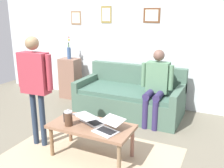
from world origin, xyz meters
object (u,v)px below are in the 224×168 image
(laptop_left, at_px, (91,120))
(flower_vase, at_px, (69,51))
(side_shelf, at_px, (70,78))
(person_seated, at_px, (156,83))
(french_press, at_px, (68,118))
(coffee_table, at_px, (91,129))
(laptop_center, at_px, (108,127))
(person_standing, at_px, (35,78))
(couch, at_px, (130,98))

(laptop_left, height_order, flower_vase, flower_vase)
(laptop_left, distance_m, side_shelf, 2.47)
(person_seated, bearing_deg, french_press, 64.69)
(coffee_table, xyz_separation_m, side_shelf, (1.65, -1.92, 0.04))
(laptop_center, relative_size, flower_vase, 0.85)
(french_press, height_order, flower_vase, flower_vase)
(laptop_left, bearing_deg, french_press, 40.53)
(coffee_table, xyz_separation_m, person_standing, (0.84, 0.05, 0.61))
(flower_vase, bearing_deg, side_shelf, 127.49)
(side_shelf, xyz_separation_m, person_seated, (-2.11, 0.53, 0.28))
(laptop_left, distance_m, person_seated, 1.45)
(couch, height_order, laptop_left, couch)
(laptop_left, xyz_separation_m, french_press, (0.22, 0.19, 0.05))
(couch, distance_m, coffee_table, 1.63)
(french_press, xyz_separation_m, flower_vase, (1.39, -2.06, 0.51))
(couch, height_order, coffee_table, couch)
(side_shelf, bearing_deg, flower_vase, -52.51)
(person_seated, bearing_deg, flower_vase, -14.07)
(laptop_left, relative_size, laptop_center, 1.09)
(laptop_center, bearing_deg, laptop_left, -18.84)
(coffee_table, relative_size, flower_vase, 2.30)
(couch, xyz_separation_m, person_standing, (0.75, 1.67, 0.71))
(french_press, relative_size, person_standing, 0.14)
(laptop_center, relative_size, person_seated, 0.32)
(person_standing, height_order, person_seated, person_standing)
(person_standing, bearing_deg, french_press, 171.68)
(side_shelf, height_order, person_seated, person_seated)
(laptop_center, distance_m, french_press, 0.54)
(french_press, distance_m, side_shelf, 2.49)
(flower_vase, xyz_separation_m, person_seated, (-2.11, 0.53, -0.34))
(couch, bearing_deg, side_shelf, -10.99)
(coffee_table, distance_m, side_shelf, 2.53)
(person_standing, bearing_deg, couch, -114.10)
(person_standing, bearing_deg, coffee_table, -176.52)
(laptop_center, xyz_separation_m, person_standing, (1.12, -0.00, 0.51))
(laptop_center, height_order, side_shelf, side_shelf)
(laptop_left, relative_size, flower_vase, 0.93)
(couch, distance_m, laptop_center, 1.73)
(person_standing, bearing_deg, flower_vase, -67.75)
(french_press, distance_m, person_seated, 1.70)
(laptop_left, distance_m, flower_vase, 2.53)
(flower_vase, bearing_deg, couch, 169.00)
(laptop_left, relative_size, french_press, 1.98)
(coffee_table, xyz_separation_m, flower_vase, (1.65, -1.92, 0.67))
(person_seated, bearing_deg, laptop_left, 69.46)
(person_standing, bearing_deg, laptop_center, 179.88)
(laptop_left, height_order, person_standing, person_standing)
(person_seated, bearing_deg, couch, -22.17)
(laptop_center, bearing_deg, side_shelf, -45.78)
(couch, bearing_deg, laptop_left, 92.04)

